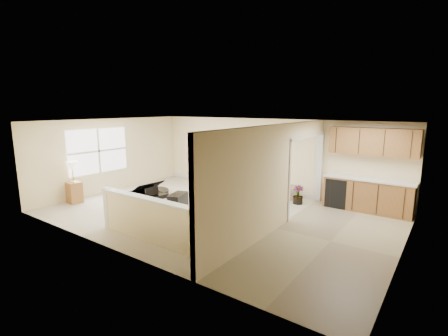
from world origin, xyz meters
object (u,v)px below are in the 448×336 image
Objects in this scene: piano at (145,182)px; piano_bench at (178,201)px; loveseat at (271,186)px; palm_plant at (213,169)px; small_plant at (298,196)px; accent_table at (241,175)px; lamp_stand at (74,185)px.

piano_bench is at bearing -6.03° from piano.
palm_plant is at bearing 159.53° from loveseat.
accent_table is at bearing 169.83° from small_plant.
loveseat is at bearing 42.08° from piano.
piano_bench is at bearing 24.49° from lamp_stand.
piano_bench is at bearing -73.17° from palm_plant.
piano is at bearing -112.41° from palm_plant.
loveseat is 2.28× the size of accent_table.
piano_bench is 3.23m from loveseat.
accent_table is 5.39m from lamp_stand.
loveseat is at bearing 62.14° from piano_bench.
accent_table is (-1.23, 0.06, 0.19)m from loveseat.
accent_table is at bearing 153.26° from loveseat.
piano is 3.29m from accent_table.
piano is at bearing -166.91° from loveseat.
piano_bench is at bearing -136.10° from small_plant.
small_plant is at bearing -42.60° from loveseat.
lamp_stand is at bearing -118.23° from palm_plant.
piano is at bearing -128.84° from accent_table.
piano is 1.24× the size of palm_plant.
piano_bench is 0.52× the size of palm_plant.
piano_bench is 2.85m from palm_plant.
piano_bench is at bearing -95.39° from accent_table.
small_plant is 0.44× the size of lamp_stand.
loveseat is at bearing -2.56° from accent_table.
accent_table is 1.46× the size of small_plant.
piano is at bearing -153.86° from small_plant.
piano reaches higher than piano_bench.
palm_plant is at bearing 72.40° from piano.
palm_plant is 3.44m from small_plant.
lamp_stand reaches higher than accent_table.
palm_plant is (-1.09, -0.21, 0.12)m from accent_table.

